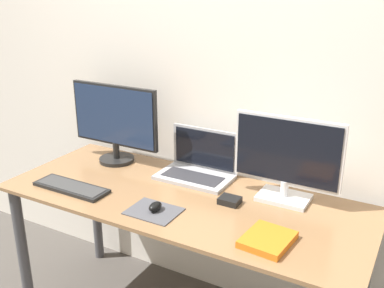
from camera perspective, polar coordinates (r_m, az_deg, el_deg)
The scene contains 10 objects.
wall_back at distance 2.29m, azimuth 3.96°, elevation 8.62°, with size 7.00×0.05×2.50m.
desk at distance 2.16m, azimuth -1.21°, elevation -9.62°, with size 1.72×0.69×0.76m.
monitor_left at distance 2.46m, azimuth -9.79°, elevation 2.84°, with size 0.54×0.19×0.43m.
monitor_right at distance 2.03m, azimuth 11.95°, elevation -1.78°, with size 0.49×0.16×0.39m.
laptop at distance 2.29m, azimuth 0.84°, elevation -2.70°, with size 0.37×0.23×0.24m.
keyboard at distance 2.24m, azimuth -15.08°, elevation -5.32°, with size 0.39×0.13×0.02m.
mousepad at distance 1.97m, azimuth -4.88°, elevation -8.50°, with size 0.22×0.17×0.00m.
mouse at distance 1.97m, azimuth -4.68°, elevation -7.92°, with size 0.05×0.07×0.04m.
book at distance 1.77m, azimuth 9.58°, elevation -11.88°, with size 0.19×0.22×0.03m.
power_brick at distance 2.04m, azimuth 4.81°, elevation -7.15°, with size 0.09×0.08×0.03m.
Camera 1 is at (0.95, -1.27, 1.70)m, focal length 42.00 mm.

